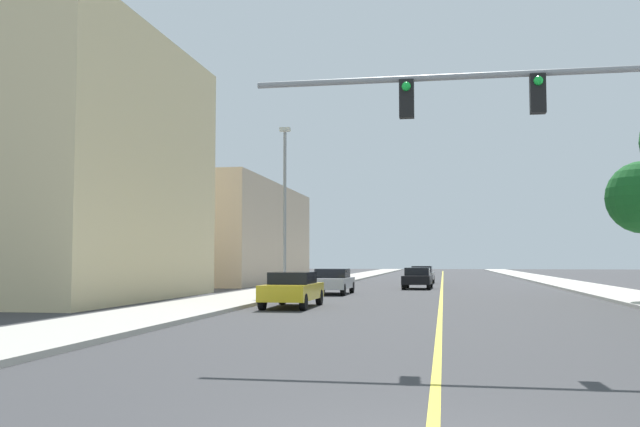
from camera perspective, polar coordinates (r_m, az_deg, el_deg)
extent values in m
plane|color=#38383A|center=(48.87, 9.91, -5.96)|extent=(192.00, 192.00, 0.00)
cube|color=#B2ADA3|center=(49.78, -0.97, -5.89)|extent=(3.73, 168.00, 0.15)
cube|color=beige|center=(49.73, 20.80, -5.65)|extent=(3.73, 168.00, 0.15)
cube|color=yellow|center=(48.87, 9.91, -5.96)|extent=(0.16, 144.00, 0.01)
cube|color=beige|center=(36.83, -22.04, 3.40)|extent=(12.80, 15.75, 12.66)
cube|color=tan|center=(59.47, -9.02, -1.69)|extent=(12.63, 23.57, 8.06)
cylinder|color=gray|center=(15.81, 16.58, 10.89)|extent=(11.86, 0.14, 0.14)
cube|color=black|center=(15.73, 17.34, 9.30)|extent=(0.32, 0.24, 0.84)
sphere|color=green|center=(15.65, 17.39, 10.30)|extent=(0.20, 0.20, 0.20)
cube|color=black|center=(15.62, 7.08, 9.24)|extent=(0.32, 0.24, 0.84)
sphere|color=green|center=(15.54, 7.05, 10.26)|extent=(0.20, 0.20, 0.20)
cylinder|color=gray|center=(36.38, -2.89, 0.10)|extent=(0.16, 0.16, 8.43)
cube|color=beige|center=(36.94, -2.87, 6.87)|extent=(0.56, 0.28, 0.20)
cone|color=#195B23|center=(35.35, 24.57, 0.76)|extent=(1.53, 0.52, 1.33)
cone|color=#195B23|center=(34.04, 23.36, 0.89)|extent=(0.58, 1.43, 1.69)
cube|color=slate|center=(56.56, 8.34, -5.06)|extent=(1.88, 4.52, 0.57)
cube|color=black|center=(56.39, 8.33, -4.52)|extent=(1.60, 1.93, 0.50)
cylinder|color=black|center=(58.30, 7.67, -5.31)|extent=(0.24, 0.65, 0.64)
cylinder|color=black|center=(58.21, 9.21, -5.30)|extent=(0.24, 0.65, 0.64)
cylinder|color=black|center=(54.94, 7.43, -5.41)|extent=(0.24, 0.65, 0.64)
cylinder|color=black|center=(54.84, 9.06, -5.39)|extent=(0.24, 0.65, 0.64)
cube|color=#BCBCC1|center=(38.83, 1.00, -5.69)|extent=(1.97, 4.43, 0.58)
cube|color=black|center=(38.95, 1.04, -4.89)|extent=(1.71, 2.02, 0.50)
cylinder|color=black|center=(37.07, 1.89, -6.23)|extent=(0.23, 0.64, 0.64)
cylinder|color=black|center=(37.37, -0.73, -6.21)|extent=(0.23, 0.64, 0.64)
cylinder|color=black|center=(40.34, 2.61, -6.03)|extent=(0.23, 0.64, 0.64)
cylinder|color=black|center=(40.61, 0.20, -6.02)|extent=(0.23, 0.64, 0.64)
cube|color=gold|center=(28.07, -2.27, -6.38)|extent=(1.80, 4.45, 0.62)
cube|color=black|center=(28.12, -2.24, -5.27)|extent=(1.58, 2.15, 0.47)
cylinder|color=black|center=(26.29, -1.35, -7.23)|extent=(0.22, 0.64, 0.64)
cylinder|color=black|center=(26.65, -4.74, -7.17)|extent=(0.22, 0.64, 0.64)
cylinder|color=black|center=(29.57, -0.06, -6.85)|extent=(0.22, 0.64, 0.64)
cylinder|color=black|center=(29.89, -3.09, -6.81)|extent=(0.22, 0.64, 0.64)
cube|color=black|center=(46.21, 7.96, -5.37)|extent=(1.92, 3.94, 0.55)
cube|color=black|center=(46.20, 7.96, -4.71)|extent=(1.62, 1.71, 0.51)
cylinder|color=black|center=(47.66, 7.14, -5.66)|extent=(0.24, 0.65, 0.64)
cylinder|color=black|center=(47.55, 9.04, -5.65)|extent=(0.24, 0.65, 0.64)
cylinder|color=black|center=(44.90, 6.83, -5.78)|extent=(0.24, 0.65, 0.64)
cylinder|color=black|center=(44.78, 8.84, -5.77)|extent=(0.24, 0.65, 0.64)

